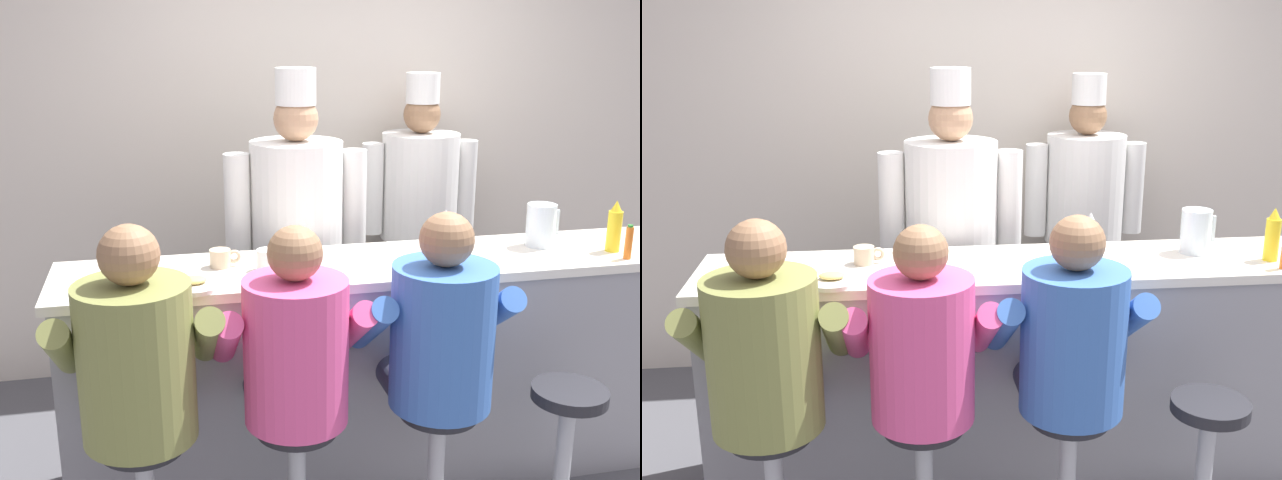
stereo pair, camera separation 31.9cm
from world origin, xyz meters
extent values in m
cube|color=beige|center=(0.00, 1.67, 1.35)|extent=(10.00, 0.06, 2.70)
cube|color=gray|center=(0.00, 0.28, 0.50)|extent=(2.96, 0.55, 1.01)
cube|color=silver|center=(0.00, 0.28, 1.03)|extent=(3.02, 0.57, 0.04)
cylinder|color=red|center=(0.17, 0.21, 1.14)|extent=(0.07, 0.07, 0.18)
cone|color=white|center=(0.17, 0.21, 1.26)|extent=(0.06, 0.06, 0.06)
cylinder|color=yellow|center=(0.99, 0.20, 1.14)|extent=(0.06, 0.06, 0.19)
cone|color=yellow|center=(0.99, 0.20, 1.26)|extent=(0.05, 0.05, 0.05)
cylinder|color=orange|center=(0.99, 0.08, 1.12)|extent=(0.03, 0.03, 0.15)
cylinder|color=#287F2D|center=(0.99, 0.08, 1.20)|extent=(0.02, 0.02, 0.01)
cylinder|color=silver|center=(0.70, 0.35, 1.15)|extent=(0.14, 0.14, 0.20)
cube|color=silver|center=(0.79, 0.35, 1.16)|extent=(0.02, 0.02, 0.12)
cylinder|color=white|center=(-0.92, 0.10, 1.05)|extent=(0.23, 0.23, 0.02)
ellipsoid|color=#E0BC60|center=(-0.92, 0.10, 1.08)|extent=(0.10, 0.08, 0.03)
cylinder|color=#B24C47|center=(0.12, 0.07, 1.07)|extent=(0.14, 0.14, 0.06)
cylinder|color=beige|center=(-0.80, 0.35, 1.08)|extent=(0.09, 0.09, 0.08)
torus|color=beige|center=(-0.74, 0.35, 1.09)|extent=(0.06, 0.02, 0.06)
cylinder|color=white|center=(-0.61, 0.26, 1.09)|extent=(0.09, 0.09, 0.09)
torus|color=white|center=(-0.54, 0.26, 1.10)|extent=(0.07, 0.02, 0.07)
cylinder|color=#232328|center=(-1.15, -0.27, 0.60)|extent=(0.31, 0.31, 0.05)
cylinder|color=#33384C|center=(-1.25, -0.07, 0.64)|extent=(0.15, 0.41, 0.15)
cylinder|color=#33384C|center=(-1.05, -0.07, 0.64)|extent=(0.15, 0.41, 0.15)
cylinder|color=olive|center=(-1.15, -0.27, 0.92)|extent=(0.41, 0.41, 0.57)
cylinder|color=olive|center=(-1.40, -0.16, 0.95)|extent=(0.11, 0.44, 0.35)
cylinder|color=olive|center=(-0.89, -0.16, 0.95)|extent=(0.11, 0.44, 0.35)
sphere|color=#8C6647|center=(-1.15, -0.27, 1.31)|extent=(0.21, 0.21, 0.21)
cylinder|color=#232328|center=(-0.58, -0.27, 0.60)|extent=(0.31, 0.31, 0.05)
cylinder|color=#33384C|center=(-0.68, -0.08, 0.64)|extent=(0.15, 0.39, 0.15)
cylinder|color=#33384C|center=(-0.49, -0.08, 0.64)|extent=(0.15, 0.39, 0.15)
cylinder|color=#E54C8C|center=(-0.58, -0.27, 0.90)|extent=(0.39, 0.39, 0.55)
cylinder|color=#E54C8C|center=(-0.83, -0.16, 0.93)|extent=(0.10, 0.42, 0.33)
cylinder|color=#E54C8C|center=(-0.34, -0.16, 0.93)|extent=(0.10, 0.42, 0.33)
sphere|color=#8C6647|center=(-0.58, -0.27, 1.28)|extent=(0.20, 0.20, 0.20)
cylinder|color=#B2B5BA|center=(-0.02, -0.27, 0.31)|extent=(0.07, 0.07, 0.59)
cylinder|color=#232328|center=(-0.02, -0.27, 0.60)|extent=(0.31, 0.31, 0.05)
cylinder|color=#33384C|center=(-0.12, -0.07, 0.64)|extent=(0.15, 0.40, 0.15)
cylinder|color=#33384C|center=(0.08, -0.07, 0.64)|extent=(0.15, 0.40, 0.15)
cylinder|color=#3866B7|center=(-0.02, -0.27, 0.91)|extent=(0.40, 0.40, 0.56)
cylinder|color=#3866B7|center=(-0.27, -0.16, 0.94)|extent=(0.10, 0.43, 0.34)
cylinder|color=#3866B7|center=(0.23, -0.16, 0.94)|extent=(0.10, 0.43, 0.34)
sphere|color=#8C6647|center=(-0.02, -0.27, 1.29)|extent=(0.20, 0.20, 0.20)
cylinder|color=#B2B5BA|center=(0.55, -0.27, 0.31)|extent=(0.07, 0.07, 0.59)
cylinder|color=#232328|center=(0.55, -0.27, 0.60)|extent=(0.31, 0.31, 0.05)
cube|color=#232328|center=(-0.36, 0.86, 0.43)|extent=(0.36, 0.20, 0.86)
cube|color=white|center=(-0.36, 0.81, 0.60)|extent=(0.32, 0.02, 0.51)
cylinder|color=white|center=(-0.36, 0.86, 1.18)|extent=(0.46, 0.46, 0.64)
sphere|color=tan|center=(-0.36, 0.86, 1.61)|extent=(0.22, 0.22, 0.22)
cylinder|color=white|center=(-0.36, 0.86, 1.77)|extent=(0.20, 0.20, 0.18)
cylinder|color=white|center=(-0.66, 0.86, 1.18)|extent=(0.13, 0.13, 0.55)
cylinder|color=white|center=(-0.07, 0.86, 1.18)|extent=(0.13, 0.13, 0.55)
cube|color=#232328|center=(0.46, 1.35, 0.41)|extent=(0.35, 0.19, 0.83)
cube|color=white|center=(0.46, 1.30, 0.58)|extent=(0.31, 0.02, 0.50)
cylinder|color=white|center=(0.46, 1.35, 1.14)|extent=(0.45, 0.45, 0.62)
sphere|color=#8C6647|center=(0.46, 1.35, 1.56)|extent=(0.21, 0.21, 0.21)
cylinder|color=white|center=(0.46, 1.35, 1.71)|extent=(0.19, 0.19, 0.17)
cylinder|color=white|center=(0.18, 1.35, 1.14)|extent=(0.13, 0.13, 0.53)
cylinder|color=white|center=(0.75, 1.35, 1.14)|extent=(0.13, 0.13, 0.53)
camera|label=1|loc=(-1.04, -2.74, 2.04)|focal=42.00mm
camera|label=2|loc=(-0.72, -2.79, 2.04)|focal=42.00mm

